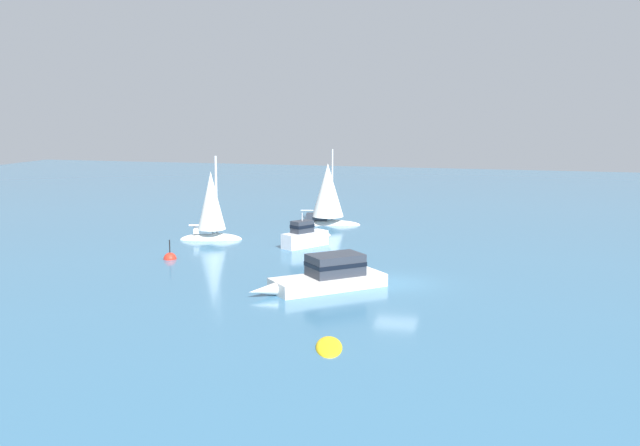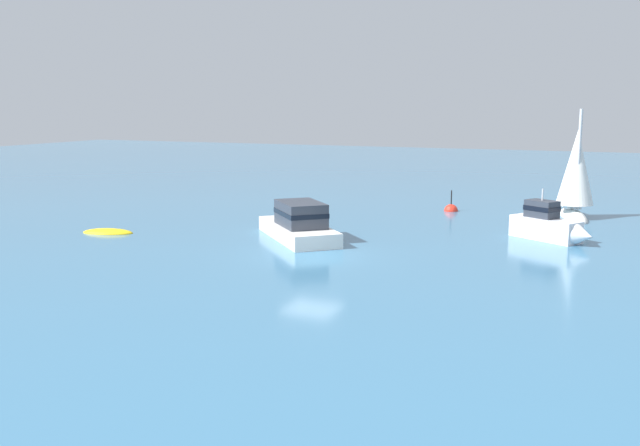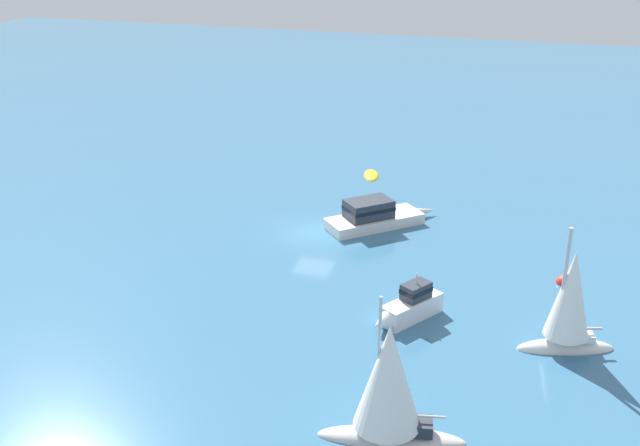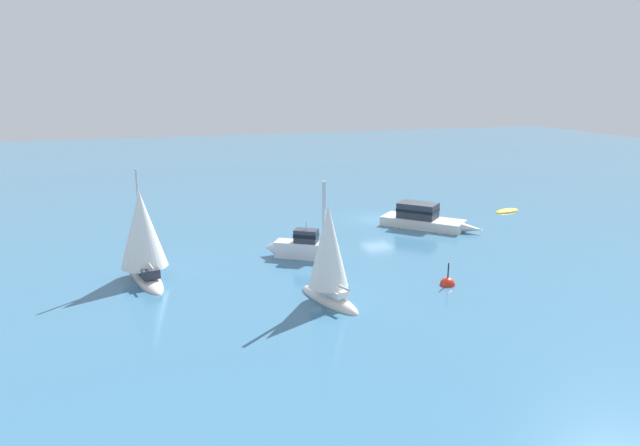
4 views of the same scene
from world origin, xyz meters
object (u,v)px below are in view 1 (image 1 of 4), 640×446
at_px(tender, 329,347).
at_px(sloop, 211,210).
at_px(channel_buoy, 170,259).
at_px(launch, 328,275).
at_px(powerboat, 308,236).
at_px(ketch, 327,197).

relative_size(tender, sloop, 0.42).
height_order(sloop, channel_buoy, sloop).
xyz_separation_m(tender, launch, (10.03, 2.57, 0.77)).
relative_size(powerboat, sloop, 0.63).
bearing_deg(tender, launch, 179.69).
bearing_deg(ketch, channel_buoy, -122.81).
distance_m(sloop, channel_buoy, 7.80).
distance_m(launch, channel_buoy, 13.44).
height_order(powerboat, ketch, ketch).
height_order(launch, ketch, ketch).
bearing_deg(powerboat, ketch, 38.27).
xyz_separation_m(powerboat, tender, (-21.89, -7.17, -0.77)).
height_order(powerboat, tender, powerboat).
xyz_separation_m(powerboat, ketch, (9.95, 1.06, 1.71)).
distance_m(ketch, channel_buoy, 18.24).
bearing_deg(channel_buoy, launch, -112.13).
bearing_deg(channel_buoy, sloop, 0.92).
height_order(tender, sloop, sloop).
bearing_deg(channel_buoy, tender, -135.16).
relative_size(launch, ketch, 1.00).
xyz_separation_m(tender, channel_buoy, (15.09, 15.00, 0.01)).
xyz_separation_m(launch, channel_buoy, (5.06, 12.43, -0.76)).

